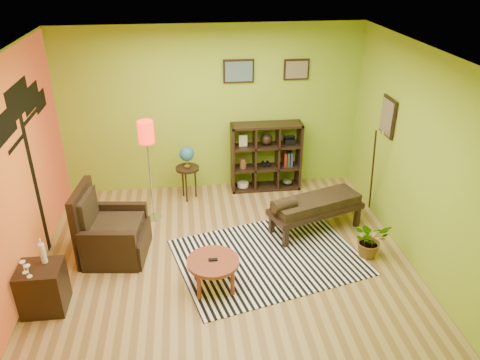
{
  "coord_description": "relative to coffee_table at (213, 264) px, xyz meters",
  "views": [
    {
      "loc": [
        -0.43,
        -5.23,
        3.89
      ],
      "look_at": [
        0.24,
        0.33,
        1.05
      ],
      "focal_mm": 35.0,
      "sensor_mm": 36.0,
      "label": 1
    }
  ],
  "objects": [
    {
      "name": "ground",
      "position": [
        0.2,
        0.54,
        -0.35
      ],
      "size": [
        5.0,
        5.0,
        0.0
      ],
      "primitive_type": "plane",
      "color": "tan",
      "rests_on": "ground"
    },
    {
      "name": "side_cabinet",
      "position": [
        -2.0,
        -0.15,
        -0.05
      ],
      "size": [
        0.5,
        0.45,
        0.9
      ],
      "color": "black",
      "rests_on": "ground"
    },
    {
      "name": "potted_plant",
      "position": [
        2.18,
        0.4,
        -0.14
      ],
      "size": [
        0.58,
        0.62,
        0.41
      ],
      "primitive_type": "imported",
      "rotation": [
        0.0,
        0.0,
        0.21
      ],
      "color": "#26661E",
      "rests_on": "ground"
    },
    {
      "name": "coffee_table",
      "position": [
        0.0,
        0.0,
        0.0
      ],
      "size": [
        0.65,
        0.65,
        0.42
      ],
      "color": "brown",
      "rests_on": "ground"
    },
    {
      "name": "room_shell",
      "position": [
        0.11,
        0.55,
        1.45
      ],
      "size": [
        5.04,
        4.54,
        2.82
      ],
      "color": "#92BA29",
      "rests_on": "ground"
    },
    {
      "name": "cube_shelf",
      "position": [
        1.11,
        2.57,
        0.25
      ],
      "size": [
        1.2,
        0.35,
        1.2
      ],
      "color": "black",
      "rests_on": "ground"
    },
    {
      "name": "bench",
      "position": [
        1.57,
        1.13,
        0.08
      ],
      "size": [
        1.51,
        0.94,
        0.66
      ],
      "color": "black",
      "rests_on": "ground"
    },
    {
      "name": "globe_table",
      "position": [
        -0.26,
        2.35,
        0.37
      ],
      "size": [
        0.39,
        0.39,
        0.95
      ],
      "color": "black",
      "rests_on": "ground"
    },
    {
      "name": "zebra_rug",
      "position": [
        0.8,
        0.52,
        -0.34
      ],
      "size": [
        2.8,
        2.33,
        0.01
      ],
      "primitive_type": "cube",
      "rotation": [
        0.0,
        0.0,
        0.25
      ],
      "color": "white",
      "rests_on": "ground"
    },
    {
      "name": "armchair",
      "position": [
        -1.36,
        0.86,
        -0.03
      ],
      "size": [
        0.95,
        0.95,
        1.03
      ],
      "color": "black",
      "rests_on": "ground"
    },
    {
      "name": "floor_lamp",
      "position": [
        -0.82,
        1.76,
        0.96
      ],
      "size": [
        0.24,
        0.24,
        1.62
      ],
      "color": "silver",
      "rests_on": "ground"
    }
  ]
}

